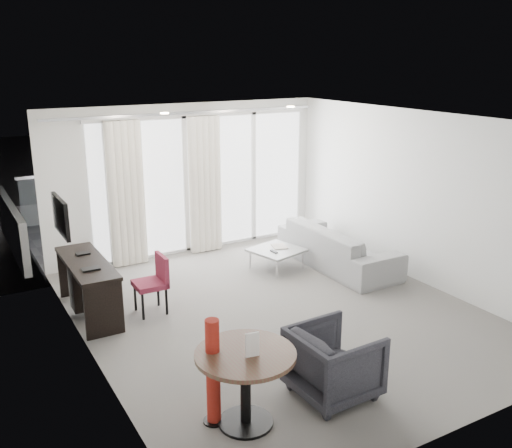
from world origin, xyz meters
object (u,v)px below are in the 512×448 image
round_table (246,389)px  rattan_chair_a (200,202)px  desk_chair (150,285)px  sofa (338,246)px  red_lamp (213,372)px  desk (89,288)px  rattan_chair_b (213,192)px  tub_armchair (334,363)px  coffee_table (277,259)px

round_table → rattan_chair_a: (2.52, 6.58, 0.02)m
desk_chair → sofa: bearing=3.9°
desk_chair → red_lamp: 2.63m
desk → desk_chair: (0.73, -0.37, 0.03)m
desk → sofa: bearing=-2.7°
red_lamp → desk: bearing=98.0°
sofa → rattan_chair_b: rattan_chair_b is taller
sofa → desk: bearing=87.3°
tub_armchair → rattan_chair_a: rattan_chair_a is taller
coffee_table → rattan_chair_b: (0.63, 3.72, 0.28)m
red_lamp → sofa: red_lamp is taller
sofa → desk_chair: bearing=93.2°
round_table → rattan_chair_b: bearing=66.6°
sofa → rattan_chair_a: (-0.85, 3.61, 0.06)m
red_lamp → coffee_table: 4.17m
desk → tub_armchair: size_ratio=1.99×
coffee_table → desk: bearing=-176.3°
rattan_chair_a → desk_chair: bearing=-139.7°
tub_armchair → rattan_chair_b: bearing=-18.0°
rattan_chair_a → desk: bearing=-149.7°
round_table → tub_armchair: round_table is taller
coffee_table → rattan_chair_b: 3.79m
red_lamp → tub_armchair: 1.29m
tub_armchair → sofa: size_ratio=0.35×
desk → coffee_table: size_ratio=2.15×
desk → tub_armchair: bearing=-62.1°
rattan_chair_b → desk: bearing=-155.9°
desk_chair → coffee_table: desk_chair is taller
red_lamp → tub_armchair: bearing=-8.7°
coffee_table → sofa: bearing=-22.3°
rattan_chair_a → rattan_chair_b: 0.74m
desk → rattan_chair_b: 5.41m
round_table → sofa: 4.49m
red_lamp → sofa: size_ratio=0.46×
tub_armchair → coffee_table: 3.66m
red_lamp → sofa: (3.62, 2.79, -0.20)m
tub_armchair → coffee_table: (1.41, 3.38, -0.20)m
desk → red_lamp: size_ratio=1.50×
desk → rattan_chair_a: (3.18, 3.42, 0.02)m
sofa → rattan_chair_b: size_ratio=2.59×
tub_armchair → rattan_chair_a: bearing=-14.8°
round_table → red_lamp: size_ratio=0.88×
desk → coffee_table: 3.10m
red_lamp → round_table: bearing=-35.0°
coffee_table → tub_armchair: bearing=-112.6°
rattan_chair_a → rattan_chair_b: (0.54, 0.50, 0.05)m
sofa → rattan_chair_a: bearing=13.3°
desk_chair → coffee_table: (2.36, 0.57, -0.23)m
desk → rattan_chair_b: bearing=46.5°
desk_chair → round_table: 2.79m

